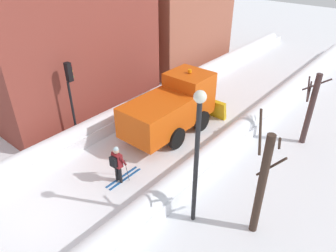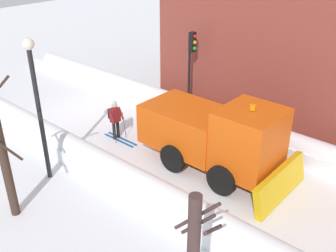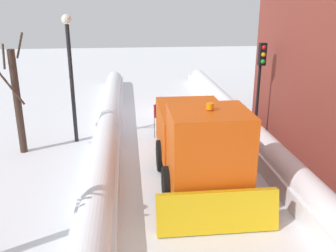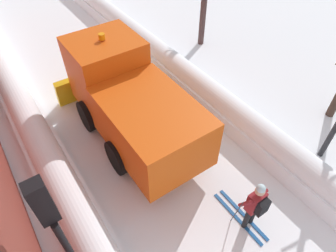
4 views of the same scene
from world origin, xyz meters
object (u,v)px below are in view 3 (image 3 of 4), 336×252
street_lamp (70,64)px  bare_tree_near (17,100)px  plow_truck (199,141)px  traffic_light_pole (260,73)px  skier (161,114)px

street_lamp → bare_tree_near: bearing=26.8°
street_lamp → bare_tree_near: street_lamp is taller
plow_truck → bare_tree_near: size_ratio=1.27×
traffic_light_pole → street_lamp: (7.75, -0.60, 0.41)m
skier → bare_tree_near: bare_tree_near is taller
traffic_light_pole → bare_tree_near: 9.74m
plow_truck → bare_tree_near: 7.31m
plow_truck → skier: (0.82, -4.70, -0.48)m
skier → street_lamp: street_lamp is taller
street_lamp → bare_tree_near: (1.95, 0.99, -1.19)m
bare_tree_near → traffic_light_pole: bearing=-177.7°
traffic_light_pole → street_lamp: street_lamp is taller
skier → traffic_light_pole: traffic_light_pole is taller
traffic_light_pole → bare_tree_near: bare_tree_near is taller
plow_truck → bare_tree_near: bare_tree_near is taller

